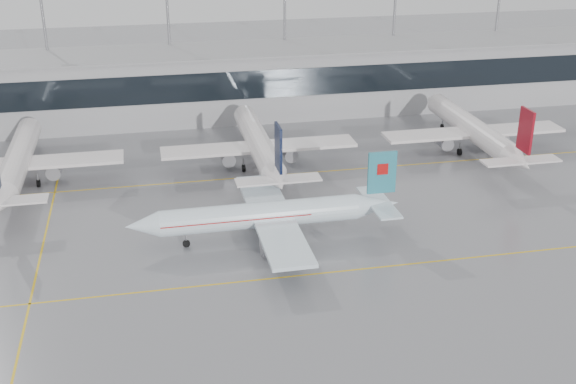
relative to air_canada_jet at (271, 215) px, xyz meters
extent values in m
plane|color=gray|center=(2.64, -9.55, -3.23)|extent=(320.00, 320.00, 0.00)
cube|color=yellow|center=(2.64, -9.55, -3.23)|extent=(120.00, 0.25, 0.01)
cube|color=yellow|center=(2.64, 20.45, -3.23)|extent=(120.00, 0.25, 0.01)
cube|color=yellow|center=(-27.36, 5.45, -3.23)|extent=(0.25, 60.00, 0.01)
cube|color=#97969A|center=(2.64, 52.45, 2.77)|extent=(180.00, 15.00, 12.00)
cube|color=black|center=(2.64, 44.90, 4.27)|extent=(180.00, 0.20, 5.00)
cube|color=gray|center=(2.64, 52.45, 8.97)|extent=(182.00, 16.00, 0.40)
cylinder|color=gray|center=(-30.36, 58.45, 7.77)|extent=(0.50, 0.50, 22.00)
cylinder|color=gray|center=(-8.36, 58.45, 7.77)|extent=(0.50, 0.50, 22.00)
cylinder|color=gray|center=(13.64, 58.45, 7.77)|extent=(0.50, 0.50, 22.00)
cylinder|color=gray|center=(35.64, 58.45, 7.77)|extent=(0.50, 0.50, 22.00)
cylinder|color=gray|center=(57.64, 58.45, 7.77)|extent=(0.50, 0.50, 22.00)
cylinder|color=white|center=(-1.31, -0.01, 0.11)|extent=(24.11, 3.29, 3.16)
cone|color=white|center=(-15.36, -0.08, 0.11)|extent=(4.02, 3.18, 3.16)
cone|color=white|center=(13.53, 0.07, 0.11)|extent=(5.62, 3.19, 3.16)
cube|color=white|center=(0.19, 0.00, -0.29)|extent=(5.14, 26.12, 0.45)
cube|color=white|center=(13.73, 0.07, 0.41)|extent=(2.85, 10.05, 0.25)
cube|color=teal|center=(13.93, 0.08, 4.39)|extent=(3.60, 0.37, 5.39)
cylinder|color=gray|center=(-0.29, -4.80, -1.79)|extent=(3.61, 2.12, 2.10)
cylinder|color=gray|center=(-0.34, 4.80, -1.79)|extent=(3.61, 2.12, 2.10)
cylinder|color=gray|center=(-10.36, -0.06, -2.12)|extent=(0.20, 0.20, 1.32)
cylinder|color=black|center=(-10.36, -0.06, -2.78)|extent=(0.90, 0.30, 0.90)
cylinder|color=gray|center=(1.20, -2.59, -2.02)|extent=(0.24, 0.24, 1.32)
cylinder|color=black|center=(1.20, -2.59, -2.68)|extent=(1.10, 0.46, 1.10)
cylinder|color=gray|center=(1.17, 2.61, -2.02)|extent=(0.24, 0.24, 1.32)
cylinder|color=black|center=(1.17, 2.61, -2.68)|extent=(1.10, 0.46, 1.10)
cube|color=#B70F0F|center=(13.93, 0.08, 4.89)|extent=(1.40, 0.46, 1.40)
cube|color=#B70F0F|center=(-4.31, -0.02, 0.31)|extent=(18.02, 3.29, 0.12)
cylinder|color=white|center=(-32.36, 25.45, 0.57)|extent=(3.59, 27.36, 3.59)
cone|color=white|center=(-32.36, 41.13, 0.57)|extent=(3.59, 4.00, 3.59)
cone|color=white|center=(-32.36, 8.97, 0.57)|extent=(3.59, 5.60, 3.59)
cube|color=white|center=(-32.36, 23.95, 0.17)|extent=(29.64, 5.00, 0.45)
cube|color=white|center=(-32.36, 8.77, 0.87)|extent=(11.40, 2.80, 0.25)
cylinder|color=gray|center=(-27.56, 24.45, -1.33)|extent=(2.10, 3.60, 2.10)
cylinder|color=gray|center=(-32.36, 36.13, -2.00)|extent=(0.20, 0.20, 1.56)
cylinder|color=black|center=(-32.36, 36.13, -2.78)|extent=(0.30, 0.90, 0.90)
cylinder|color=gray|center=(-34.96, 22.95, -1.90)|extent=(0.24, 0.24, 1.56)
cylinder|color=black|center=(-34.96, 22.95, -2.68)|extent=(0.45, 1.10, 1.10)
cylinder|color=gray|center=(-29.76, 22.95, -1.90)|extent=(0.24, 0.24, 1.56)
cylinder|color=black|center=(-29.76, 22.95, -2.68)|extent=(0.45, 1.10, 1.10)
cylinder|color=white|center=(2.64, 25.45, 0.57)|extent=(3.59, 27.36, 3.59)
cone|color=white|center=(2.64, 41.13, 0.57)|extent=(3.59, 4.00, 3.59)
cone|color=white|center=(2.64, 8.97, 0.57)|extent=(3.59, 5.60, 3.59)
cube|color=white|center=(2.64, 23.95, 0.17)|extent=(29.64, 5.00, 0.45)
cube|color=white|center=(2.64, 8.77, 0.87)|extent=(11.40, 2.80, 0.25)
cube|color=black|center=(2.64, 8.57, 5.42)|extent=(0.35, 3.60, 6.12)
cylinder|color=gray|center=(-2.16, 24.45, -1.33)|extent=(2.10, 3.60, 2.10)
cylinder|color=gray|center=(7.44, 24.45, -1.33)|extent=(2.10, 3.60, 2.10)
cylinder|color=gray|center=(2.64, 36.13, -2.00)|extent=(0.20, 0.20, 1.56)
cylinder|color=black|center=(2.64, 36.13, -2.78)|extent=(0.30, 0.90, 0.90)
cylinder|color=gray|center=(0.04, 22.95, -1.90)|extent=(0.24, 0.24, 1.56)
cylinder|color=black|center=(0.04, 22.95, -2.68)|extent=(0.45, 1.10, 1.10)
cylinder|color=gray|center=(5.24, 22.95, -1.90)|extent=(0.24, 0.24, 1.56)
cylinder|color=black|center=(5.24, 22.95, -2.68)|extent=(0.45, 1.10, 1.10)
cylinder|color=white|center=(37.64, 25.45, 0.57)|extent=(3.59, 27.36, 3.59)
cone|color=white|center=(37.64, 41.13, 0.57)|extent=(3.59, 4.00, 3.59)
cone|color=white|center=(37.64, 8.97, 0.57)|extent=(3.59, 5.60, 3.59)
cube|color=white|center=(37.64, 23.95, 0.17)|extent=(29.64, 5.00, 0.45)
cube|color=white|center=(37.64, 8.77, 0.87)|extent=(11.40, 2.80, 0.25)
cube|color=maroon|center=(37.64, 8.57, 5.42)|extent=(0.35, 3.60, 6.12)
cylinder|color=gray|center=(32.84, 24.45, -1.33)|extent=(2.10, 3.60, 2.10)
cylinder|color=gray|center=(42.44, 24.45, -1.33)|extent=(2.10, 3.60, 2.10)
cylinder|color=gray|center=(37.64, 36.13, -2.00)|extent=(0.20, 0.20, 1.56)
cylinder|color=black|center=(37.64, 36.13, -2.78)|extent=(0.30, 0.90, 0.90)
cylinder|color=gray|center=(35.04, 22.95, -1.90)|extent=(0.24, 0.24, 1.56)
cylinder|color=black|center=(35.04, 22.95, -2.68)|extent=(0.45, 1.10, 1.10)
cylinder|color=gray|center=(40.24, 22.95, -1.90)|extent=(0.24, 0.24, 1.56)
cylinder|color=black|center=(40.24, 22.95, -2.68)|extent=(0.45, 1.10, 1.10)
camera|label=1|loc=(-14.07, -77.99, 37.16)|focal=45.00mm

